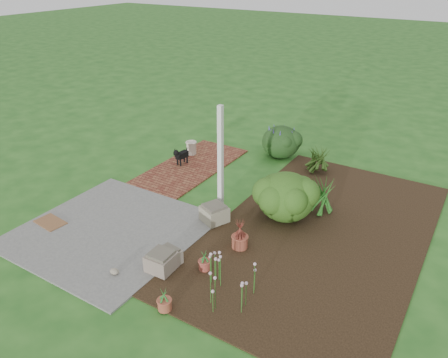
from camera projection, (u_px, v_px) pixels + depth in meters
The scene contains 19 objects.
ground at pixel (207, 211), 9.86m from camera, with size 80.00×80.00×0.00m, color #225A1C.
concrete_patio at pixel (111, 231), 9.12m from camera, with size 3.50×3.50×0.04m, color #62625F.
brick_path at pixel (191, 166), 11.98m from camera, with size 1.60×3.50×0.04m, color brown.
garden_bed at pixel (320, 233), 9.05m from camera, with size 4.00×7.00×0.03m, color black.
veranda_post at pixel (221, 162), 9.24m from camera, with size 0.10×0.10×2.50m, color white.
stone_trough_near at pixel (161, 262), 7.89m from camera, with size 0.47×0.47×0.31m, color #746656.
stone_trough_mid at pixel (168, 258), 8.03m from camera, with size 0.41×0.41×0.27m, color gray.
stone_trough_far at pixel (214, 214), 9.37m from camera, with size 0.49×0.49×0.33m, color gray.
coir_doormat at pixel (50, 222), 9.36m from camera, with size 0.66×0.43×0.02m, color brown.
black_dog at pixel (181, 155), 11.92m from camera, with size 0.21×0.55×0.48m.
cream_ceramic_urn at pixel (191, 148), 12.61m from camera, with size 0.28×0.28×0.37m, color beige.
evergreen_shrub at pixel (286, 196), 9.36m from camera, with size 1.25×1.25×1.06m, color #133B11.
agapanthus_clump_back at pixel (321, 192), 9.66m from camera, with size 1.00×1.00×0.90m, color #1B3B12, non-canonical shape.
agapanthus_clump_front at pixel (318, 156), 11.50m from camera, with size 0.95×0.95×0.84m, color #163709, non-canonical shape.
pink_flower_patch at pixel (226, 282), 7.16m from camera, with size 1.00×1.00×0.64m, color #113D0F, non-canonical shape.
terracotta_pot_bronze at pixel (240, 242), 8.52m from camera, with size 0.31×0.31×0.25m, color brown.
terracotta_pot_small_left at pixel (205, 265), 7.93m from camera, with size 0.22×0.22×0.18m, color #9C4234.
terracotta_pot_small_right at pixel (165, 304), 7.01m from camera, with size 0.23×0.23×0.19m, color #9B4B34.
purple_flowering_bush at pixel (281, 141), 12.45m from camera, with size 1.09×1.09×0.92m, color black.
Camera 1 is at (4.82, -7.00, 5.07)m, focal length 35.00 mm.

